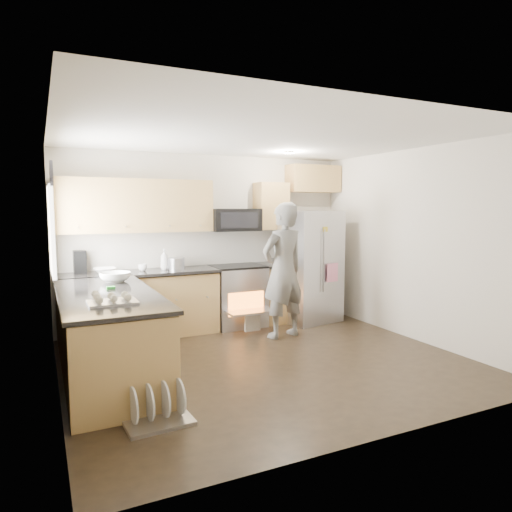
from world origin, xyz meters
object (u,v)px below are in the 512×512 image
stove_range (237,282)px  dish_rack (157,412)px  person (283,271)px  refrigerator (310,266)px

stove_range → dish_rack: bearing=-125.3°
stove_range → person: (0.32, -0.85, 0.26)m
refrigerator → dish_rack: refrigerator is taller
dish_rack → stove_range: bearing=54.7°
person → dish_rack: person is taller
stove_range → refrigerator: stove_range is taller
refrigerator → stove_range: bearing=158.1°
stove_range → refrigerator: bearing=-11.9°
stove_range → dish_rack: stove_range is taller
stove_range → dish_rack: size_ratio=3.12×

